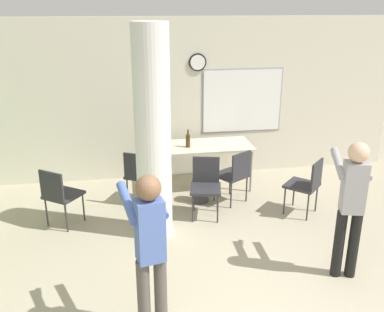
{
  "coord_description": "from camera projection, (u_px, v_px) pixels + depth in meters",
  "views": [
    {
      "loc": [
        -0.98,
        -2.3,
        2.98
      ],
      "look_at": [
        -0.14,
        2.76,
        1.16
      ],
      "focal_mm": 40.0,
      "sensor_mm": 36.0,
      "label": 1
    }
  ],
  "objects": [
    {
      "name": "wall_back",
      "position": [
        179.0,
        100.0,
        7.53
      ],
      "size": [
        8.0,
        0.15,
        2.8
      ],
      "color": "beige",
      "rests_on": "ground_plane"
    },
    {
      "name": "support_pillar",
      "position": [
        153.0,
        135.0,
        5.47
      ],
      "size": [
        0.46,
        0.46,
        2.8
      ],
      "color": "white",
      "rests_on": "ground_plane"
    },
    {
      "name": "folding_table",
      "position": [
        208.0,
        148.0,
        7.19
      ],
      "size": [
        1.46,
        0.77,
        0.76
      ],
      "color": "beige",
      "rests_on": "ground_plane"
    },
    {
      "name": "bottle_on_table",
      "position": [
        188.0,
        140.0,
        7.02
      ],
      "size": [
        0.08,
        0.08,
        0.3
      ],
      "color": "#4C3319",
      "rests_on": "folding_table"
    },
    {
      "name": "waste_bin",
      "position": [
        200.0,
        190.0,
        6.8
      ],
      "size": [
        0.26,
        0.26,
        0.39
      ],
      "color": "#38383D",
      "rests_on": "ground_plane"
    },
    {
      "name": "chair_table_front",
      "position": [
        206.0,
        183.0,
        6.27
      ],
      "size": [
        0.52,
        0.52,
        0.87
      ],
      "color": "#2D2D33",
      "rests_on": "ground_plane"
    },
    {
      "name": "chair_mid_room",
      "position": [
        307.0,
        183.0,
        6.28
      ],
      "size": [
        0.62,
        0.62,
        0.87
      ],
      "color": "#2D2D33",
      "rests_on": "ground_plane"
    },
    {
      "name": "chair_table_right",
      "position": [
        234.0,
        173.0,
        6.65
      ],
      "size": [
        0.61,
        0.61,
        0.87
      ],
      "color": "#2D2D33",
      "rests_on": "ground_plane"
    },
    {
      "name": "chair_near_pillar",
      "position": [
        60.0,
        193.0,
        5.94
      ],
      "size": [
        0.61,
        0.61,
        0.87
      ],
      "color": "#2D2D33",
      "rests_on": "ground_plane"
    },
    {
      "name": "chair_table_left",
      "position": [
        140.0,
        173.0,
        6.64
      ],
      "size": [
        0.6,
        0.6,
        0.87
      ],
      "color": "#2D2D33",
      "rests_on": "ground_plane"
    },
    {
      "name": "person_playing_front",
      "position": [
        150.0,
        245.0,
        3.8
      ],
      "size": [
        0.46,
        0.64,
        1.64
      ],
      "color": "#514C47",
      "rests_on": "ground_plane"
    },
    {
      "name": "person_playing_side",
      "position": [
        351.0,
        199.0,
        4.7
      ],
      "size": [
        0.47,
        0.67,
        1.63
      ],
      "color": "black",
      "rests_on": "ground_plane"
    }
  ]
}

